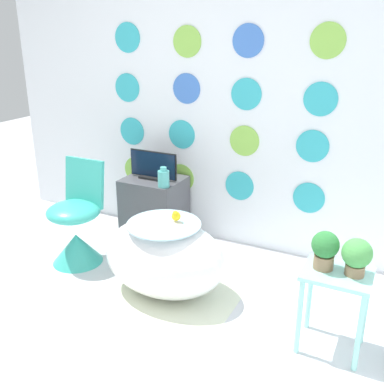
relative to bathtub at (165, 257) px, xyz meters
name	(u,v)px	position (x,y,z in m)	size (l,w,h in m)	color
ground_plane	(76,367)	(-0.06, -0.90, -0.28)	(12.00, 12.00, 0.00)	silver
wall_back_dotted	(216,93)	(-0.06, 1.00, 1.02)	(4.21, 0.05, 2.60)	white
rug	(160,303)	(0.05, -0.15, -0.28)	(0.96, 0.99, 0.01)	silver
bathtub	(165,257)	(0.00, 0.00, 0.00)	(0.90, 0.63, 0.55)	white
rubber_duck	(176,216)	(0.07, 0.05, 0.31)	(0.06, 0.07, 0.08)	yellow
chair	(76,230)	(-0.86, 0.08, 0.00)	(0.42, 0.42, 0.83)	#38B2A3
tv_cabinet	(154,208)	(-0.53, 0.74, 0.00)	(0.50, 0.42, 0.56)	#4C4C51
tv	(153,167)	(-0.53, 0.74, 0.39)	(0.45, 0.12, 0.24)	black
vase	(164,178)	(-0.34, 0.59, 0.36)	(0.10, 0.10, 0.17)	#51B2AD
side_table	(336,290)	(1.18, -0.09, 0.12)	(0.38, 0.32, 0.51)	#99E0D8
potted_plant_left	(325,248)	(1.09, -0.08, 0.36)	(0.15, 0.15, 0.23)	#8C6B4C
potted_plant_right	(357,255)	(1.26, -0.08, 0.35)	(0.17, 0.17, 0.22)	#8C6B4C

